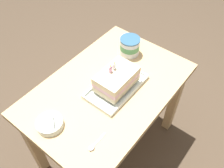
% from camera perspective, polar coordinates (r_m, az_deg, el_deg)
% --- Properties ---
extents(ground_plane, '(8.00, 8.00, 0.00)m').
position_cam_1_polar(ground_plane, '(2.02, -0.73, -13.71)').
color(ground_plane, '#4C3D2D').
extents(dining_table, '(0.99, 0.66, 0.70)m').
position_cam_1_polar(dining_table, '(1.53, -0.93, -3.63)').
color(dining_table, tan).
rests_on(dining_table, ground_plane).
extents(foil_tray, '(0.36, 0.21, 0.02)m').
position_cam_1_polar(foil_tray, '(1.43, 1.00, -0.67)').
color(foil_tray, silver).
rests_on(foil_tray, dining_table).
extents(birthday_cake, '(0.24, 0.16, 0.15)m').
position_cam_1_polar(birthday_cake, '(1.37, 1.03, 1.15)').
color(birthday_cake, beige).
rests_on(birthday_cake, foil_tray).
extents(bowl_stack, '(0.14, 0.14, 0.09)m').
position_cam_1_polar(bowl_stack, '(1.30, -14.11, -8.84)').
color(bowl_stack, silver).
rests_on(bowl_stack, dining_table).
extents(ice_cream_tub, '(0.13, 0.13, 0.12)m').
position_cam_1_polar(ice_cream_tub, '(1.60, 4.10, 8.68)').
color(ice_cream_tub, white).
rests_on(ice_cream_tub, dining_table).
extents(serving_spoon_near_tray, '(0.12, 0.03, 0.01)m').
position_cam_1_polar(serving_spoon_near_tray, '(1.22, -4.41, -14.09)').
color(serving_spoon_near_tray, silver).
rests_on(serving_spoon_near_tray, dining_table).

